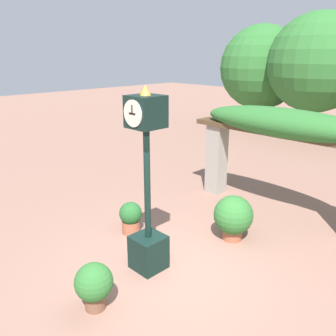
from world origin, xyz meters
TOP-DOWN VIEW (x-y plane):
  - ground_plane at (0.00, 0.00)m, footprint 60.00×60.00m
  - pedestal_clock at (-0.39, -0.25)m, footprint 0.55×0.57m
  - pergola at (0.00, 3.63)m, footprint 4.83×1.04m
  - potted_plant_near_left at (-0.15, -1.58)m, footprint 0.60×0.60m
  - potted_plant_near_right at (0.06, 1.72)m, footprint 0.83×0.83m
  - potted_plant_far_left at (-1.67, 0.36)m, footprint 0.50×0.50m

SIDE VIEW (x-z plane):
  - ground_plane at x=0.00m, z-range 0.00..0.00m
  - potted_plant_far_left at x=-1.67m, z-range 0.02..0.74m
  - potted_plant_near_left at x=-0.15m, z-range 0.05..0.82m
  - potted_plant_near_right at x=0.06m, z-range 0.04..1.02m
  - pedestal_clock at x=-0.39m, z-range -0.18..3.13m
  - pergola at x=0.00m, z-range 0.70..3.28m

